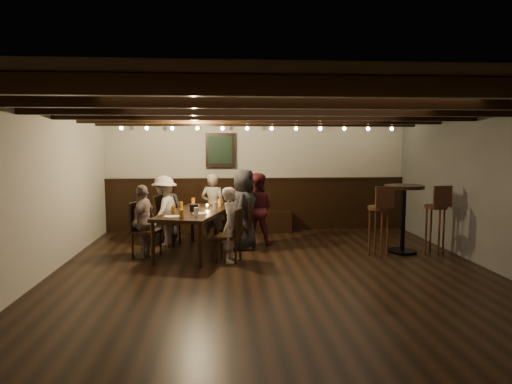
{
  "coord_description": "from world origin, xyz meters",
  "views": [
    {
      "loc": [
        -0.74,
        -6.41,
        1.87
      ],
      "look_at": [
        -0.18,
        1.3,
        1.06
      ],
      "focal_mm": 32.0,
      "sensor_mm": 36.0,
      "label": 1
    }
  ],
  "objects": [
    {
      "name": "pint_b",
      "position": [
        -0.81,
        1.95,
        0.8
      ],
      "size": [
        0.07,
        0.07,
        0.14
      ],
      "primitive_type": "cylinder",
      "color": "#BF7219",
      "rests_on": "dining_table"
    },
    {
      "name": "bar_stool_left",
      "position": [
        1.85,
        0.94,
        0.44
      ],
      "size": [
        0.38,
        0.4,
        1.19
      ],
      "rotation": [
        0.0,
        0.0,
        0.16
      ],
      "color": "#391E12",
      "rests_on": "floor"
    },
    {
      "name": "chair_right_near",
      "position": [
        -0.41,
        1.64,
        0.27
      ],
      "size": [
        0.5,
        0.5,
        0.88
      ],
      "rotation": [
        0.0,
        0.0,
        1.3
      ],
      "color": "black",
      "rests_on": "floor"
    },
    {
      "name": "chair_left_far",
      "position": [
        -2.04,
        1.15,
        0.28
      ],
      "size": [
        0.52,
        0.52,
        0.92
      ],
      "rotation": [
        0.0,
        0.0,
        -1.84
      ],
      "color": "black",
      "rests_on": "floor"
    },
    {
      "name": "plate_far",
      "position": [
        -1.13,
        1.06,
        0.74
      ],
      "size": [
        0.24,
        0.24,
        0.01
      ],
      "primitive_type": "cylinder",
      "color": "white",
      "rests_on": "dining_table"
    },
    {
      "name": "person_right_far",
      "position": [
        -0.62,
        0.76,
        0.6
      ],
      "size": [
        0.39,
        0.5,
        1.19
      ],
      "primitive_type": "imported",
      "rotation": [
        0.0,
        0.0,
        1.3
      ],
      "color": "#B6AA9A",
      "rests_on": "floor"
    },
    {
      "name": "pint_d",
      "position": [
        -0.88,
        1.51,
        0.8
      ],
      "size": [
        0.07,
        0.07,
        0.14
      ],
      "primitive_type": "cylinder",
      "color": "silver",
      "rests_on": "dining_table"
    },
    {
      "name": "plate_near",
      "position": [
        -1.55,
        0.76,
        0.74
      ],
      "size": [
        0.24,
        0.24,
        0.01
      ],
      "primitive_type": "cylinder",
      "color": "white",
      "rests_on": "dining_table"
    },
    {
      "name": "person_bench_centre",
      "position": [
        -0.94,
        2.41,
        0.66
      ],
      "size": [
        0.55,
        0.43,
        1.32
      ],
      "primitive_type": "imported",
      "rotation": [
        0.0,
        0.0,
        2.87
      ],
      "color": "slate",
      "rests_on": "floor"
    },
    {
      "name": "person_bench_right",
      "position": [
        -0.12,
        2.02,
        0.67
      ],
      "size": [
        0.76,
        0.66,
        1.34
      ],
      "primitive_type": "imported",
      "rotation": [
        0.0,
        0.0,
        2.87
      ],
      "color": "#561D22",
      "rests_on": "floor"
    },
    {
      "name": "pint_c",
      "position": [
        -1.49,
        1.57,
        0.8
      ],
      "size": [
        0.07,
        0.07,
        0.14
      ],
      "primitive_type": "cylinder",
      "color": "#BF7219",
      "rests_on": "dining_table"
    },
    {
      "name": "chair_right_far",
      "position": [
        -0.65,
        0.77,
        0.26
      ],
      "size": [
        0.48,
        0.48,
        0.85
      ],
      "rotation": [
        0.0,
        0.0,
        1.3
      ],
      "color": "black",
      "rests_on": "floor"
    },
    {
      "name": "chair_left_near",
      "position": [
        -1.8,
        2.02,
        0.28
      ],
      "size": [
        0.52,
        0.52,
        0.92
      ],
      "rotation": [
        0.0,
        0.0,
        -1.84
      ],
      "color": "black",
      "rests_on": "floor"
    },
    {
      "name": "pint_e",
      "position": [
        -1.55,
        1.02,
        0.8
      ],
      "size": [
        0.07,
        0.07,
        0.14
      ],
      "primitive_type": "cylinder",
      "color": "#BF7219",
      "rests_on": "dining_table"
    },
    {
      "name": "bar_stool_right",
      "position": [
        2.85,
        0.99,
        0.44
      ],
      "size": [
        0.38,
        0.4,
        1.19
      ],
      "rotation": [
        0.0,
        0.0,
        0.14
      ],
      "color": "#391E12",
      "rests_on": "floor"
    },
    {
      "name": "room",
      "position": [
        -0.29,
        2.21,
        1.07
      ],
      "size": [
        7.0,
        7.0,
        7.0
      ],
      "color": "black",
      "rests_on": "ground"
    },
    {
      "name": "high_top_table",
      "position": [
        2.35,
        1.15,
        0.77
      ],
      "size": [
        0.66,
        0.66,
        1.17
      ],
      "color": "black",
      "rests_on": "floor"
    },
    {
      "name": "person_left_far",
      "position": [
        -2.06,
        1.16,
        0.6
      ],
      "size": [
        0.47,
        0.76,
        1.21
      ],
      "primitive_type": "imported",
      "rotation": [
        0.0,
        0.0,
        -1.84
      ],
      "color": "gray",
      "rests_on": "floor"
    },
    {
      "name": "pint_f",
      "position": [
        -1.18,
        0.81,
        0.8
      ],
      "size": [
        0.07,
        0.07,
        0.14
      ],
      "primitive_type": "cylinder",
      "color": "silver",
      "rests_on": "dining_table"
    },
    {
      "name": "condiment_caddy",
      "position": [
        -1.24,
        1.35,
        0.79
      ],
      "size": [
        0.15,
        0.1,
        0.12
      ],
      "primitive_type": "cube",
      "color": "black",
      "rests_on": "dining_table"
    },
    {
      "name": "person_bench_left",
      "position": [
        -1.85,
        2.5,
        0.63
      ],
      "size": [
        0.7,
        0.55,
        1.27
      ],
      "primitive_type": "imported",
      "rotation": [
        0.0,
        0.0,
        2.87
      ],
      "color": "black",
      "rests_on": "floor"
    },
    {
      "name": "pint_a",
      "position": [
        -1.31,
        2.14,
        0.8
      ],
      "size": [
        0.07,
        0.07,
        0.14
      ],
      "primitive_type": "cylinder",
      "color": "#BF7219",
      "rests_on": "dining_table"
    },
    {
      "name": "pint_g",
      "position": [
        -1.39,
        0.61,
        0.8
      ],
      "size": [
        0.07,
        0.07,
        0.14
      ],
      "primitive_type": "cylinder",
      "color": "#BF7219",
      "rests_on": "dining_table"
    },
    {
      "name": "dining_table",
      "position": [
        -1.22,
        1.39,
        0.67
      ],
      "size": [
        1.36,
        2.11,
        0.73
      ],
      "rotation": [
        0.0,
        0.0,
        -0.27
      ],
      "color": "black",
      "rests_on": "floor"
    },
    {
      "name": "person_right_near",
      "position": [
        -0.38,
        1.63,
        0.72
      ],
      "size": [
        0.62,
        0.8,
        1.43
      ],
      "primitive_type": "imported",
      "rotation": [
        0.0,
        0.0,
        1.3
      ],
      "color": "black",
      "rests_on": "floor"
    },
    {
      "name": "person_left_near",
      "position": [
        -1.83,
        2.03,
        0.65
      ],
      "size": [
        0.69,
        0.94,
        1.3
      ],
      "primitive_type": "imported",
      "rotation": [
        0.0,
        0.0,
        -1.84
      ],
      "color": "#A3988A",
      "rests_on": "floor"
    },
    {
      "name": "candle",
      "position": [
        -1.03,
        1.65,
        0.76
      ],
      "size": [
        0.05,
        0.05,
        0.05
      ],
      "primitive_type": "cylinder",
      "color": "beige",
      "rests_on": "dining_table"
    }
  ]
}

